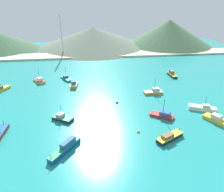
{
  "coord_description": "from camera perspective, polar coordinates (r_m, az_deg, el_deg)",
  "views": [
    {
      "loc": [
        -0.73,
        -42.15,
        35.86
      ],
      "look_at": [
        8.74,
        28.87,
        2.6
      ],
      "focal_mm": 32.53,
      "sensor_mm": 36.0,
      "label": 1
    }
  ],
  "objects": [
    {
      "name": "fishing_boat_5",
      "position": [
        113.01,
        16.48,
        5.9
      ],
      "size": [
        2.66,
        8.22,
        2.8
      ],
      "color": "#232328",
      "rests_on": "ground"
    },
    {
      "name": "fishing_boat_8",
      "position": [
        70.04,
        -13.8,
        -5.96
      ],
      "size": [
        7.62,
        6.39,
        5.48
      ],
      "color": "#232328",
      "rests_on": "ground"
    },
    {
      "name": "fishing_boat_6",
      "position": [
        61.42,
        15.82,
        -11.03
      ],
      "size": [
        9.14,
        6.34,
        2.34
      ],
      "color": "#232328",
      "rests_on": "ground"
    },
    {
      "name": "fishing_boat_2",
      "position": [
        102.79,
        -28.54,
        1.79
      ],
      "size": [
        5.8,
        7.7,
        6.6
      ],
      "color": "gold",
      "rests_on": "ground"
    },
    {
      "name": "fishing_boat_4",
      "position": [
        95.88,
        -10.63,
        3.14
      ],
      "size": [
        3.61,
        7.01,
        3.0
      ],
      "color": "orange",
      "rests_on": "ground"
    },
    {
      "name": "hill_east",
      "position": [
        193.34,
        15.64,
        16.68
      ],
      "size": [
        77.21,
        77.21,
        22.2
      ],
      "color": "#476B47",
      "rests_on": "ground"
    },
    {
      "name": "buoy_0",
      "position": [
        79.16,
        1.42,
        -1.92
      ],
      "size": [
        0.91,
        0.91,
        0.91
      ],
      "color": "#232328",
      "rests_on": "ground"
    },
    {
      "name": "fishing_boat_3",
      "position": [
        106.05,
        -12.66,
        4.9
      ],
      "size": [
        6.65,
        9.29,
        6.37
      ],
      "color": "#198466",
      "rests_on": "ground"
    },
    {
      "name": "fishing_boat_9",
      "position": [
        105.69,
        -19.71,
        4.07
      ],
      "size": [
        6.81,
        7.47,
        6.47
      ],
      "color": "gold",
      "rests_on": "ground"
    },
    {
      "name": "fishing_boat_1",
      "position": [
        80.91,
        24.08,
        -3.08
      ],
      "size": [
        9.76,
        6.77,
        5.33
      ],
      "color": "silver",
      "rests_on": "ground"
    },
    {
      "name": "hill_central",
      "position": [
        183.96,
        -5.37,
        16.16
      ],
      "size": [
        95.83,
        95.83,
        16.5
      ],
      "color": "#60705B",
      "rests_on": "ground"
    },
    {
      "name": "ground",
      "position": [
        80.69,
        -6.27,
        -1.85
      ],
      "size": [
        260.0,
        280.0,
        0.5
      ],
      "color": "teal"
    },
    {
      "name": "fishing_boat_7",
      "position": [
        75.02,
        27.86,
        -6.13
      ],
      "size": [
        7.74,
        10.95,
        2.52
      ],
      "color": "gold",
      "rests_on": "ground"
    },
    {
      "name": "buoy_1",
      "position": [
        62.9,
        7.43,
        -9.93
      ],
      "size": [
        0.92,
        0.92,
        0.92
      ],
      "color": "gold",
      "rests_on": "ground"
    },
    {
      "name": "fishing_boat_11",
      "position": [
        88.99,
        11.68,
        1.22
      ],
      "size": [
        7.98,
        3.07,
        7.02
      ],
      "color": "orange",
      "rests_on": "ground"
    },
    {
      "name": "fishing_boat_12",
      "position": [
        71.71,
        14.08,
        -5.16
      ],
      "size": [
        8.21,
        7.11,
        6.65
      ],
      "color": "red",
      "rests_on": "ground"
    },
    {
      "name": "radio_tower",
      "position": [
        153.43,
        -14.03,
        16.25
      ],
      "size": [
        2.87,
        2.3,
        28.71
      ],
      "color": "silver",
      "rests_on": "ground"
    },
    {
      "name": "beach_strip",
      "position": [
        152.2,
        -7.25,
        11.31
      ],
      "size": [
        247.0,
        16.31,
        1.2
      ],
      "primitive_type": "cube",
      "color": "beige",
      "rests_on": "ground"
    },
    {
      "name": "fishing_boat_13",
      "position": [
        56.48,
        -12.92,
        -13.97
      ],
      "size": [
        8.37,
        9.98,
        2.85
      ],
      "color": "#14478C",
      "rests_on": "ground"
    }
  ]
}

